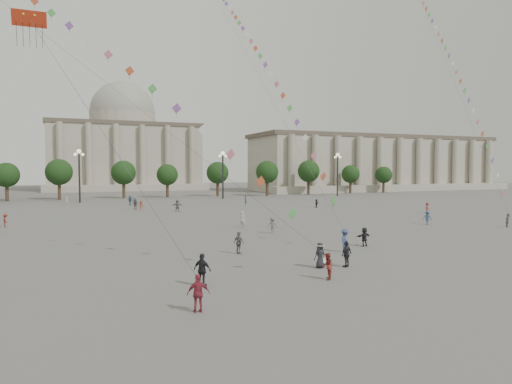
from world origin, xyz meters
name	(u,v)px	position (x,y,z in m)	size (l,w,h in m)	color
ground	(332,266)	(0.00, 0.00, 0.00)	(360.00, 360.00, 0.00)	#5B5956
hall_east	(377,163)	(75.00, 93.89, 8.43)	(84.00, 26.22, 17.20)	#9F9785
hall_central	(124,146)	(0.00, 129.22, 14.23)	(48.30, 34.30, 35.50)	#9F9785
tree_row	(149,175)	(0.00, 78.00, 5.39)	(137.12, 5.12, 8.00)	#36281B
lamp_post_mid_west	(79,166)	(-15.00, 70.00, 7.35)	(2.00, 0.90, 10.65)	#262628
lamp_post_mid_east	(223,166)	(15.00, 70.00, 7.35)	(2.00, 0.90, 10.65)	#262628
lamp_post_far_east	(338,166)	(45.00, 70.00, 7.35)	(2.00, 0.90, 10.65)	#262628
person_crowd_0	(130,200)	(-6.52, 59.77, 0.90)	(1.06, 0.44, 1.81)	navy
person_crowd_3	(364,237)	(7.03, 5.99, 0.83)	(1.55, 0.49, 1.67)	black
person_crowd_4	(134,201)	(-5.60, 60.56, 0.77)	(1.42, 0.45, 1.53)	#B3B3AF
person_crowd_6	(272,225)	(2.84, 16.33, 0.87)	(1.12, 0.65, 1.74)	#5E5D62
person_crowd_7	(334,201)	(28.14, 44.81, 0.87)	(1.61, 0.51, 1.74)	silver
person_crowd_8	(427,208)	(33.66, 26.96, 0.82)	(1.06, 0.61, 1.65)	maroon
person_crowd_9	(316,203)	(22.94, 42.01, 0.74)	(1.38, 0.44, 1.49)	black
person_crowd_10	(67,201)	(-17.35, 63.53, 0.82)	(0.60, 0.39, 1.63)	silver
person_crowd_12	(177,206)	(-1.10, 44.25, 0.95)	(1.77, 0.56, 1.90)	slate
person_crowd_13	(243,219)	(1.59, 21.93, 0.95)	(0.70, 0.46, 1.91)	#BBBAB6
person_crowd_14	(427,218)	(23.28, 15.81, 0.85)	(1.10, 0.63, 1.71)	navy
person_crowd_16	(135,204)	(-6.86, 49.89, 0.88)	(1.04, 0.43, 1.77)	#5B5C5F
person_crowd_17	(5,220)	(-23.92, 32.86, 0.79)	(1.03, 0.59, 1.59)	maroon
person_crowd_18	(245,200)	(13.44, 51.85, 0.94)	(0.68, 0.45, 1.87)	navy
person_crowd_21	(141,205)	(-6.11, 48.81, 0.76)	(0.99, 0.57, 1.53)	brown
tourist_0	(198,293)	(-11.35, -6.36, 0.92)	(1.08, 0.45, 1.84)	maroon
tourist_1	(202,270)	(-9.87, -1.77, 0.96)	(1.13, 0.47, 1.92)	black
tourist_3	(239,243)	(-4.42, 6.86, 0.89)	(1.04, 0.43, 1.78)	slate
tourist_4	(347,254)	(0.82, -0.59, 0.91)	(1.06, 0.44, 1.81)	black
kite_flyer_0	(327,266)	(-2.31, -3.20, 0.83)	(0.81, 0.63, 1.66)	maroon
kite_flyer_1	(345,241)	(3.88, 4.24, 0.96)	(1.24, 0.71, 1.92)	navy
kite_flyer_2	(509,220)	(30.48, 10.50, 0.79)	(0.77, 0.60, 1.58)	slate
hat_person	(320,255)	(-1.03, -0.13, 0.91)	(0.90, 0.63, 1.76)	black
dragon_kite	(31,31)	(-19.15, 7.83, 16.25)	(5.07, 7.46, 22.57)	#B82C13
kite_train_mid	(241,31)	(7.10, 37.02, 27.19)	(6.78, 61.74, 79.04)	#3F3F3F
kite_train_east	(451,64)	(35.62, 24.84, 22.29)	(10.23, 26.71, 47.45)	#3F3F3F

